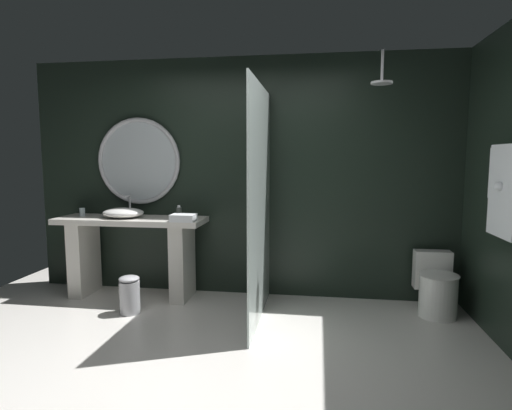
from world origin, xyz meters
The scene contains 13 objects.
ground_plane centered at (0.00, 0.00, 0.00)m, with size 5.76×5.76×0.00m, color silver.
back_wall_panel centered at (0.00, 1.90, 1.30)m, with size 4.80×0.10×2.60m, color black.
vanity_counter centered at (-1.18, 1.57, 0.54)m, with size 1.61×0.51×0.88m.
vessel_sink centered at (-1.26, 1.56, 0.93)m, with size 0.45×0.37×0.24m.
tumbler_cup centered at (-1.77, 1.61, 0.92)m, with size 0.06×0.06×0.09m, color silver.
soap_dispenser centered at (-0.62, 1.53, 0.94)m, with size 0.06×0.06×0.15m.
round_wall_mirror centered at (-1.18, 1.81, 1.48)m, with size 0.97×0.05×0.97m.
shower_glass_panel centered at (0.30, 1.17, 1.09)m, with size 0.02×1.36×2.19m, color silver.
rain_shower_head centered at (1.39, 1.39, 2.23)m, with size 0.20×0.20×0.31m.
hanging_bathrobe centered at (2.21, 0.62, 1.31)m, with size 0.20×0.59×0.75m.
toilet centered at (1.98, 1.50, 0.27)m, with size 0.37×0.52×0.59m.
waste_bin centered at (-0.98, 1.07, 0.19)m, with size 0.20×0.20×0.38m.
folded_hand_towel centered at (-0.53, 1.42, 0.91)m, with size 0.25×0.19×0.07m, color white.
Camera 1 is at (0.83, -2.64, 1.53)m, focal length 29.16 mm.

